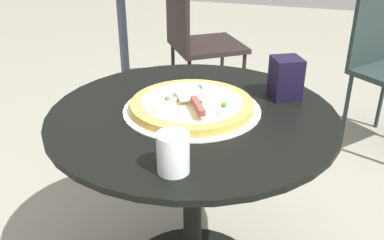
{
  "coord_description": "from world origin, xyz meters",
  "views": [
    {
      "loc": [
        -1.15,
        -0.34,
        1.27
      ],
      "look_at": [
        0.02,
        0.01,
        0.66
      ],
      "focal_mm": 40.55,
      "sensor_mm": 36.0,
      "label": 1
    }
  ],
  "objects": [
    {
      "name": "patio_chair_corner",
      "position": [
        1.41,
        0.39,
        0.52
      ],
      "size": [
        0.58,
        0.58,
        0.88
      ],
      "color": "black",
      "rests_on": "ground"
    },
    {
      "name": "pizza_on_tray",
      "position": [
        0.02,
        0.01,
        0.71
      ],
      "size": [
        0.43,
        0.43,
        0.05
      ],
      "color": "silver",
      "rests_on": "patio_table"
    },
    {
      "name": "patio_table",
      "position": [
        0.0,
        0.0,
        0.49
      ],
      "size": [
        0.89,
        0.89,
        0.7
      ],
      "color": "black",
      "rests_on": "ground"
    },
    {
      "name": "patio_chair_far",
      "position": [
        0.79,
        0.47,
        0.52
      ],
      "size": [
        0.57,
        0.57,
        0.92
      ],
      "color": "black",
      "rests_on": "ground"
    },
    {
      "name": "napkin_dispenser",
      "position": [
        0.2,
        -0.26,
        0.76
      ],
      "size": [
        0.12,
        0.12,
        0.13
      ],
      "primitive_type": "cube",
      "rotation": [
        0.0,
        0.0,
        3.62
      ],
      "color": "black",
      "rests_on": "patio_table"
    },
    {
      "name": "pizza_server",
      "position": [
        -0.02,
        -0.01,
        0.75
      ],
      "size": [
        0.21,
        0.15,
        0.02
      ],
      "color": "silver",
      "rests_on": "pizza_on_tray"
    },
    {
      "name": "drinking_cup",
      "position": [
        -0.33,
        -0.05,
        0.75
      ],
      "size": [
        0.08,
        0.08,
        0.1
      ],
      "primitive_type": "cylinder",
      "color": "silver",
      "rests_on": "patio_table"
    }
  ]
}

